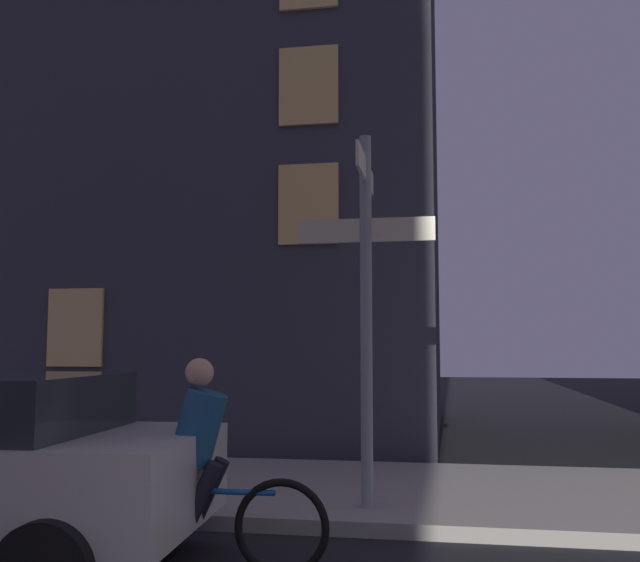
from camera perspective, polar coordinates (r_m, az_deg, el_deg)
sidewalk_kerb at (r=8.34m, az=10.88°, el=-16.45°), size 40.00×3.41×0.14m
signpost at (r=7.15m, az=3.70°, el=-0.33°), size 1.39×1.38×3.70m
cyclist at (r=5.66m, az=-9.25°, el=-14.88°), size 1.82×0.33×1.61m
building_left_block at (r=15.90m, az=-11.34°, el=10.52°), size 10.98×8.13×12.02m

